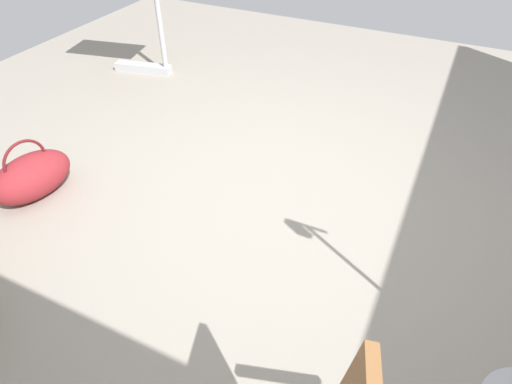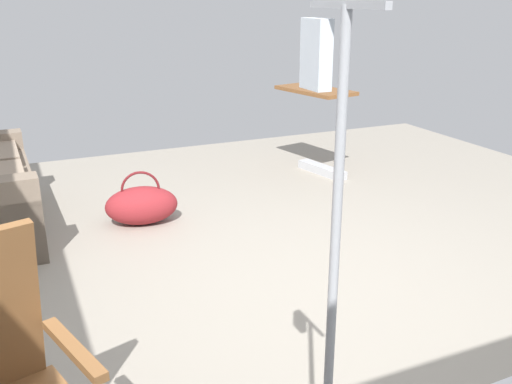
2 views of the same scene
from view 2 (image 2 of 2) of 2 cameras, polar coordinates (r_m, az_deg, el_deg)
ground_plane at (r=3.45m, az=4.36°, el=-10.32°), size 7.32×7.32×0.00m
overbed_table at (r=5.65m, az=6.48°, el=7.20°), size 0.88×0.56×0.84m
duffel_bag at (r=4.49m, az=-11.49°, el=-1.29°), size 0.41×0.60×0.43m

